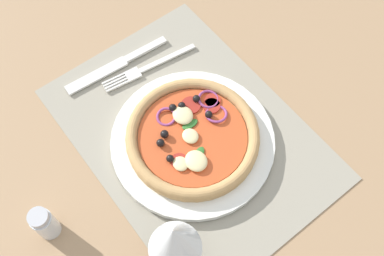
% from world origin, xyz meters
% --- Properties ---
extents(ground_plane, '(1.90, 1.40, 0.02)m').
position_xyz_m(ground_plane, '(0.00, 0.00, -0.01)').
color(ground_plane, '#9E7A56').
extents(placemat, '(0.46, 0.33, 0.00)m').
position_xyz_m(placemat, '(0.00, 0.00, 0.00)').
color(placemat, gray).
rests_on(placemat, ground_plane).
extents(plate, '(0.26, 0.26, 0.01)m').
position_xyz_m(plate, '(-0.02, 0.01, 0.01)').
color(plate, silver).
rests_on(plate, placemat).
extents(pizza, '(0.21, 0.21, 0.03)m').
position_xyz_m(pizza, '(-0.02, 0.01, 0.03)').
color(pizza, tan).
rests_on(pizza, plate).
extents(fork, '(0.04, 0.18, 0.00)m').
position_xyz_m(fork, '(0.15, -0.01, 0.01)').
color(fork, silver).
rests_on(fork, placemat).
extents(knife, '(0.03, 0.20, 0.01)m').
position_xyz_m(knife, '(0.19, 0.02, 0.01)').
color(knife, silver).
rests_on(knife, placemat).
extents(wine_glass, '(0.07, 0.07, 0.15)m').
position_xyz_m(wine_glass, '(-0.15, 0.14, 0.10)').
color(wine_glass, silver).
rests_on(wine_glass, ground_plane).
extents(pepper_shaker, '(0.03, 0.03, 0.07)m').
position_xyz_m(pepper_shaker, '(0.00, 0.26, 0.03)').
color(pepper_shaker, silver).
rests_on(pepper_shaker, ground_plane).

